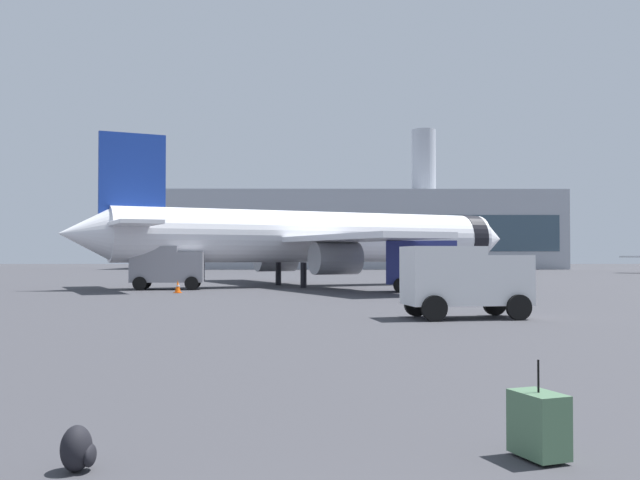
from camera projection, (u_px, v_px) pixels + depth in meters
The scene contains 9 objects.
airplane_at_gate at pixel (312, 237), 53.46m from camera, with size 33.85×31.11×10.50m.
service_truck at pixel (167, 266), 48.01m from camera, with size 4.97×2.87×2.90m.
fuel_truck at pixel (434, 264), 44.71m from camera, with size 6.31×3.51×3.20m.
cargo_van at pixel (464, 278), 25.78m from camera, with size 4.65×2.90×2.60m.
safety_cone_near at pixel (453, 284), 47.92m from camera, with size 0.44×0.44×0.73m.
safety_cone_mid at pixel (178, 287), 43.48m from camera, with size 0.44×0.44×0.77m.
rolling_suitcase at pixel (539, 424), 7.88m from camera, with size 0.59×0.74×1.10m.
traveller_backpack at pixel (78, 449), 7.45m from camera, with size 0.36×0.40×0.48m.
terminal_building at pixel (351, 231), 130.96m from camera, with size 72.58×23.78×25.50m.
Camera 1 is at (-0.43, -3.35, 2.25)m, focal length 40.12 mm.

